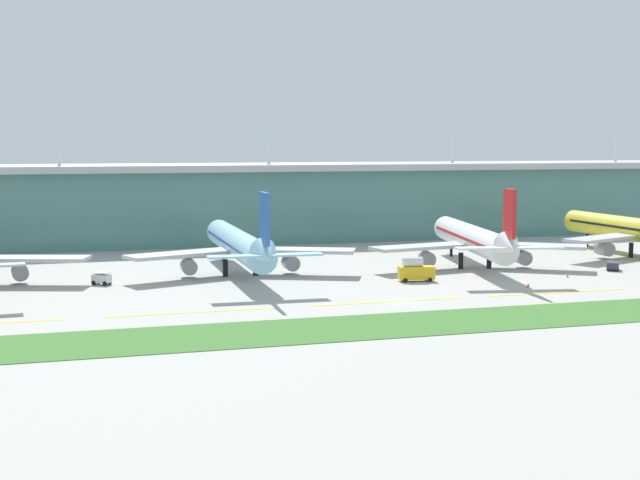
{
  "coord_description": "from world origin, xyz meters",
  "views": [
    {
      "loc": [
        -59.25,
        -145.04,
        27.66
      ],
      "look_at": [
        -3.51,
        38.62,
        7.0
      ],
      "focal_mm": 50.54,
      "sensor_mm": 36.0,
      "label": 1
    }
  ],
  "objects_px": {
    "fuel_truck": "(415,270)",
    "baggage_cart": "(102,279)",
    "airliner_far_middle": "(474,239)",
    "safety_cone_nose_front": "(528,286)",
    "airliner_farthest": "(639,230)",
    "pushback_tug": "(613,265)",
    "airliner_near_middle": "(239,245)",
    "safety_cone_right_wingtip": "(568,276)",
    "safety_cone_left_wingtip": "(528,285)"
  },
  "relations": [
    {
      "from": "airliner_near_middle",
      "to": "fuel_truck",
      "type": "bearing_deg",
      "value": -30.66
    },
    {
      "from": "airliner_near_middle",
      "to": "baggage_cart",
      "type": "bearing_deg",
      "value": -169.34
    },
    {
      "from": "pushback_tug",
      "to": "fuel_truck",
      "type": "xyz_separation_m",
      "value": [
        -47.6,
        -2.21,
        1.16
      ]
    },
    {
      "from": "baggage_cart",
      "to": "fuel_truck",
      "type": "bearing_deg",
      "value": -12.65
    },
    {
      "from": "airliner_far_middle",
      "to": "baggage_cart",
      "type": "height_order",
      "value": "airliner_far_middle"
    },
    {
      "from": "airliner_far_middle",
      "to": "safety_cone_left_wingtip",
      "type": "distance_m",
      "value": 27.79
    },
    {
      "from": "baggage_cart",
      "to": "safety_cone_nose_front",
      "type": "height_order",
      "value": "baggage_cart"
    },
    {
      "from": "airliner_near_middle",
      "to": "safety_cone_left_wingtip",
      "type": "distance_m",
      "value": 59.84
    },
    {
      "from": "airliner_far_middle",
      "to": "safety_cone_nose_front",
      "type": "bearing_deg",
      "value": -95.28
    },
    {
      "from": "airliner_farthest",
      "to": "baggage_cart",
      "type": "height_order",
      "value": "airliner_farthest"
    },
    {
      "from": "airliner_farthest",
      "to": "baggage_cart",
      "type": "bearing_deg",
      "value": -176.53
    },
    {
      "from": "baggage_cart",
      "to": "safety_cone_nose_front",
      "type": "bearing_deg",
      "value": -19.29
    },
    {
      "from": "fuel_truck",
      "to": "airliner_farthest",
      "type": "bearing_deg",
      "value": 17.44
    },
    {
      "from": "airliner_near_middle",
      "to": "airliner_farthest",
      "type": "bearing_deg",
      "value": 1.38
    },
    {
      "from": "airliner_farthest",
      "to": "safety_cone_left_wingtip",
      "type": "distance_m",
      "value": 60.53
    },
    {
      "from": "pushback_tug",
      "to": "baggage_cart",
      "type": "distance_m",
      "value": 108.93
    },
    {
      "from": "safety_cone_nose_front",
      "to": "safety_cone_right_wingtip",
      "type": "distance_m",
      "value": 17.63
    },
    {
      "from": "safety_cone_nose_front",
      "to": "safety_cone_right_wingtip",
      "type": "xyz_separation_m",
      "value": [
        14.82,
        9.56,
        0.0
      ]
    },
    {
      "from": "fuel_truck",
      "to": "safety_cone_right_wingtip",
      "type": "distance_m",
      "value": 32.66
    },
    {
      "from": "airliner_farthest",
      "to": "baggage_cart",
      "type": "relative_size",
      "value": 16.11
    },
    {
      "from": "airliner_farthest",
      "to": "pushback_tug",
      "type": "xyz_separation_m",
      "value": [
        -20.67,
        -19.24,
        -5.35
      ]
    },
    {
      "from": "airliner_far_middle",
      "to": "pushback_tug",
      "type": "relative_size",
      "value": 12.11
    },
    {
      "from": "airliner_farthest",
      "to": "pushback_tug",
      "type": "relative_size",
      "value": 12.83
    },
    {
      "from": "pushback_tug",
      "to": "safety_cone_nose_front",
      "type": "relative_size",
      "value": 7.14
    },
    {
      "from": "airliner_near_middle",
      "to": "airliner_farthest",
      "type": "height_order",
      "value": "same"
    },
    {
      "from": "airliner_far_middle",
      "to": "safety_cone_left_wingtip",
      "type": "relative_size",
      "value": 86.43
    },
    {
      "from": "airliner_near_middle",
      "to": "airliner_far_middle",
      "type": "relative_size",
      "value": 1.06
    },
    {
      "from": "safety_cone_left_wingtip",
      "to": "pushback_tug",
      "type": "bearing_deg",
      "value": 26.64
    },
    {
      "from": "fuel_truck",
      "to": "safety_cone_left_wingtip",
      "type": "distance_m",
      "value": 22.33
    },
    {
      "from": "airliner_far_middle",
      "to": "safety_cone_right_wingtip",
      "type": "xyz_separation_m",
      "value": [
        12.2,
        -18.85,
        -6.1
      ]
    },
    {
      "from": "fuel_truck",
      "to": "pushback_tug",
      "type": "bearing_deg",
      "value": 2.65
    },
    {
      "from": "safety_cone_left_wingtip",
      "to": "airliner_near_middle",
      "type": "bearing_deg",
      "value": 148.13
    },
    {
      "from": "airliner_near_middle",
      "to": "safety_cone_left_wingtip",
      "type": "bearing_deg",
      "value": -31.87
    },
    {
      "from": "airliner_near_middle",
      "to": "fuel_truck",
      "type": "relative_size",
      "value": 8.52
    },
    {
      "from": "airliner_near_middle",
      "to": "airliner_farthest",
      "type": "distance_m",
      "value": 100.39
    },
    {
      "from": "safety_cone_right_wingtip",
      "to": "airliner_far_middle",
      "type": "bearing_deg",
      "value": 122.9
    },
    {
      "from": "safety_cone_nose_front",
      "to": "airliner_near_middle",
      "type": "bearing_deg",
      "value": 146.55
    },
    {
      "from": "airliner_far_middle",
      "to": "safety_cone_right_wingtip",
      "type": "bearing_deg",
      "value": -57.1
    },
    {
      "from": "airliner_near_middle",
      "to": "safety_cone_right_wingtip",
      "type": "relative_size",
      "value": 91.56
    },
    {
      "from": "safety_cone_left_wingtip",
      "to": "safety_cone_nose_front",
      "type": "xyz_separation_m",
      "value": [
        -0.94,
        -1.34,
        0.0
      ]
    },
    {
      "from": "airliner_farthest",
      "to": "safety_cone_left_wingtip",
      "type": "height_order",
      "value": "airliner_farthest"
    },
    {
      "from": "pushback_tug",
      "to": "fuel_truck",
      "type": "bearing_deg",
      "value": -177.35
    },
    {
      "from": "airliner_far_middle",
      "to": "safety_cone_nose_front",
      "type": "height_order",
      "value": "airliner_far_middle"
    },
    {
      "from": "safety_cone_left_wingtip",
      "to": "airliner_farthest",
      "type": "bearing_deg",
      "value": 34.2
    },
    {
      "from": "airliner_farthest",
      "to": "safety_cone_left_wingtip",
      "type": "relative_size",
      "value": 91.54
    },
    {
      "from": "pushback_tug",
      "to": "safety_cone_right_wingtip",
      "type": "height_order",
      "value": "pushback_tug"
    },
    {
      "from": "airliner_near_middle",
      "to": "safety_cone_right_wingtip",
      "type": "xyz_separation_m",
      "value": [
        64.43,
        -23.22,
        -6.1
      ]
    },
    {
      "from": "airliner_farthest",
      "to": "safety_cone_right_wingtip",
      "type": "bearing_deg",
      "value": -144.49
    },
    {
      "from": "airliner_far_middle",
      "to": "fuel_truck",
      "type": "bearing_deg",
      "value": -143.96
    },
    {
      "from": "fuel_truck",
      "to": "baggage_cart",
      "type": "bearing_deg",
      "value": 167.35
    }
  ]
}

